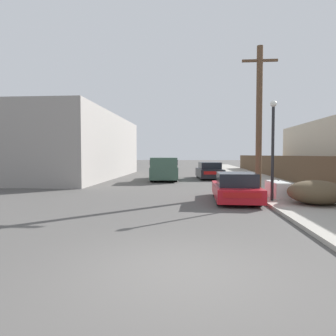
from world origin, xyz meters
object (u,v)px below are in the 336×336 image
object	(u,v)px
parked_sports_car_red	(235,188)
street_lamp	(273,142)
utility_pole	(259,117)
car_parked_mid	(209,171)
discarded_fridge	(278,189)
brush_pile	(316,192)
pickup_truck	(164,169)

from	to	relation	value
parked_sports_car_red	street_lamp	world-z (taller)	street_lamp
utility_pole	parked_sports_car_red	bearing A→B (deg)	-119.69
car_parked_mid	street_lamp	world-z (taller)	street_lamp
parked_sports_car_red	discarded_fridge	bearing A→B (deg)	17.76
utility_pole	brush_pile	xyz separation A→B (m)	(1.28, -4.11, -3.38)
pickup_truck	brush_pile	world-z (taller)	pickup_truck
brush_pile	utility_pole	bearing A→B (deg)	107.30
utility_pole	discarded_fridge	bearing A→B (deg)	-79.70
street_lamp	brush_pile	xyz separation A→B (m)	(1.44, -0.80, -1.96)
car_parked_mid	pickup_truck	xyz separation A→B (m)	(-3.62, -2.02, 0.24)
discarded_fridge	street_lamp	world-z (taller)	street_lamp
discarded_fridge	street_lamp	xyz separation A→B (m)	(-0.56, -1.13, 2.07)
discarded_fridge	utility_pole	size ratio (longest dim) A/B	0.24
car_parked_mid	street_lamp	size ratio (longest dim) A/B	1.11
parked_sports_car_red	utility_pole	distance (m)	4.65
brush_pile	discarded_fridge	bearing A→B (deg)	114.59
parked_sports_car_red	pickup_truck	distance (m)	10.81
discarded_fridge	parked_sports_car_red	distance (m)	2.06
car_parked_mid	brush_pile	xyz separation A→B (m)	(3.27, -13.40, -0.08)
car_parked_mid	pickup_truck	size ratio (longest dim) A/B	0.81
utility_pole	street_lamp	size ratio (longest dim) A/B	1.83
pickup_truck	street_lamp	distance (m)	12.01
utility_pole	brush_pile	size ratio (longest dim) A/B	3.52
car_parked_mid	pickup_truck	bearing A→B (deg)	-155.60
parked_sports_car_red	car_parked_mid	xyz separation A→B (m)	(-0.41, 12.05, 0.09)
discarded_fridge	parked_sports_car_red	bearing A→B (deg)	-165.32
brush_pile	street_lamp	bearing A→B (deg)	151.00
pickup_truck	brush_pile	size ratio (longest dim) A/B	2.63
street_lamp	car_parked_mid	bearing A→B (deg)	98.26
parked_sports_car_red	brush_pile	xyz separation A→B (m)	(2.86, -1.35, 0.01)
street_lamp	parked_sports_car_red	bearing A→B (deg)	158.89
utility_pole	brush_pile	distance (m)	5.48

